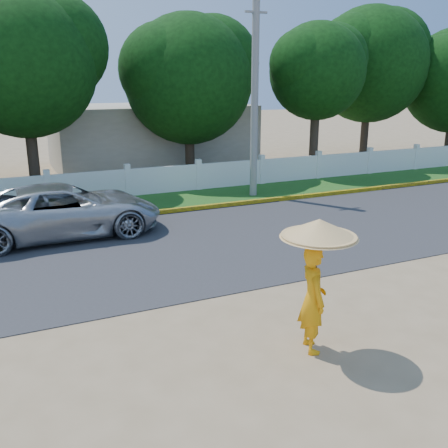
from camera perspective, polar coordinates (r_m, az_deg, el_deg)
name	(u,v)px	position (r m, az deg, el deg)	size (l,w,h in m)	color
ground	(265,311)	(10.23, 4.70, -9.89)	(120.00, 120.00, 0.00)	#9E8460
road	(187,245)	(14.03, -4.23, -2.46)	(60.00, 7.00, 0.02)	#38383A
grass_verge	(138,204)	(18.86, -9.79, 2.25)	(60.00, 3.50, 0.03)	#2D601E
curb	(151,213)	(17.25, -8.34, 1.22)	(40.00, 0.18, 0.16)	yellow
fence	(128,183)	(20.11, -10.93, 4.62)	(40.00, 0.10, 1.10)	silver
building_near	(151,136)	(27.22, -8.32, 9.96)	(10.00, 6.00, 3.20)	#B7AD99
utility_pole	(255,98)	(19.59, 3.52, 14.22)	(0.28, 0.28, 7.64)	gray
vehicle	(65,210)	(15.42, -17.72, 1.50)	(2.58, 5.59, 1.55)	#A9ADB1
monk_with_parasol	(316,266)	(8.40, 10.43, -4.80)	(1.28, 1.28, 2.33)	orange
tree_row	(190,72)	(23.44, -3.95, 16.95)	(38.63, 7.74, 8.44)	#473828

